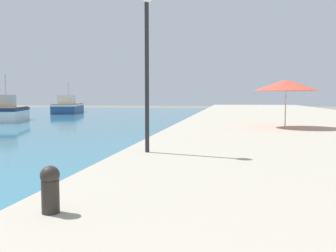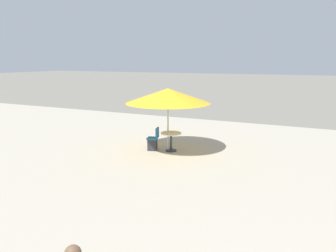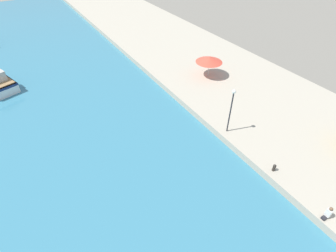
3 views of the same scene
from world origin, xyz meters
The scene contains 6 objects.
quay_promenade centered at (8.00, 37.00, 0.36)m, with size 16.00×90.00×0.73m.
fishing_boat_near centered at (-17.43, 36.54, 0.90)m, with size 4.84×6.92×4.33m.
fishing_boat_mid centered at (-19.66, 55.11, 0.90)m, with size 5.85×10.87×4.39m.
cafe_umbrella_white centered at (5.97, 24.78, 2.92)m, with size 3.31×3.31×2.48m.
mooring_bollard centered at (0.74, 9.38, 1.08)m, with size 0.26×0.26×0.65m.
lamppost centered at (0.81, 15.11, 3.82)m, with size 0.36×0.36×4.56m.
Camera 1 is at (3.14, 4.71, 2.31)m, focal length 40.00 mm.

